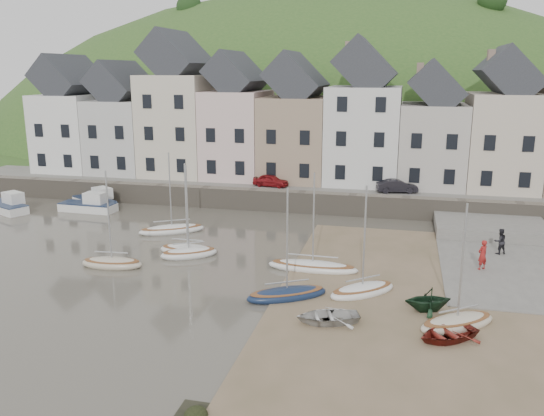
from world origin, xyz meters
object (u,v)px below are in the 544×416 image
(rowboat_red, at_px, (447,333))
(person_dark, at_px, (500,241))
(sailboat_0, at_px, (172,229))
(car_left, at_px, (271,180))
(rowboat_white, at_px, (327,316))
(rowboat_green, at_px, (428,299))
(car_right, at_px, (397,186))
(person_red, at_px, (482,255))

(rowboat_red, height_order, person_dark, person_dark)
(sailboat_0, distance_m, car_left, 12.27)
(rowboat_white, xyz_separation_m, rowboat_green, (4.76, 2.50, 0.31))
(car_right, bearing_deg, rowboat_green, 173.65)
(rowboat_red, relative_size, car_right, 0.84)
(person_dark, relative_size, car_right, 0.49)
(rowboat_white, distance_m, car_right, 24.01)
(sailboat_0, relative_size, person_dark, 3.67)
(rowboat_white, distance_m, rowboat_red, 5.57)
(person_dark, bearing_deg, rowboat_red, 48.35)
(rowboat_white, height_order, rowboat_green, rowboat_green)
(rowboat_white, relative_size, car_left, 0.94)
(rowboat_green, bearing_deg, rowboat_red, -4.64)
(rowboat_green, height_order, person_dark, person_dark)
(rowboat_white, relative_size, person_red, 1.66)
(person_dark, bearing_deg, person_red, 41.74)
(rowboat_white, xyz_separation_m, person_dark, (9.65, 12.85, 0.60))
(rowboat_red, distance_m, person_red, 10.30)
(rowboat_green, distance_m, rowboat_red, 3.13)
(rowboat_white, relative_size, car_right, 0.88)
(car_right, bearing_deg, person_dark, -159.47)
(rowboat_red, height_order, person_red, person_red)
(rowboat_white, xyz_separation_m, car_right, (2.71, 23.79, 1.80))
(rowboat_red, relative_size, person_red, 1.60)
(rowboat_green, distance_m, car_right, 21.44)
(rowboat_green, height_order, car_left, car_left)
(sailboat_0, distance_m, person_red, 22.05)
(rowboat_red, height_order, car_left, car_left)
(sailboat_0, bearing_deg, rowboat_red, -34.71)
(person_dark, bearing_deg, car_right, -82.17)
(person_dark, xyz_separation_m, car_right, (-6.94, 10.94, 1.20))
(sailboat_0, distance_m, car_right, 19.80)
(car_right, bearing_deg, rowboat_white, 161.65)
(car_left, bearing_deg, sailboat_0, 163.94)
(rowboat_white, height_order, person_dark, person_dark)
(sailboat_0, bearing_deg, rowboat_green, -29.16)
(person_red, xyz_separation_m, person_dark, (1.50, 3.42, -0.07))
(rowboat_red, distance_m, car_right, 24.54)
(person_red, bearing_deg, car_right, -108.67)
(person_red, distance_m, car_right, 15.40)
(sailboat_0, xyz_separation_m, rowboat_white, (13.63, -12.77, 0.12))
(sailboat_0, height_order, person_dark, sailboat_0)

